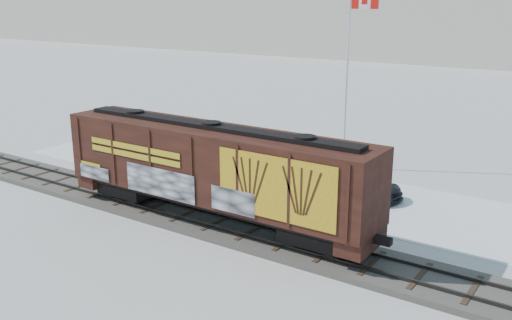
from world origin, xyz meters
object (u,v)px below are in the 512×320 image
Objects in this scene: flagpole at (347,105)px; car_dark at (360,181)px; car_white at (342,178)px; car_silver at (239,166)px; hopper_railcar at (212,167)px.

car_dark is at bearing -55.48° from flagpole.
car_white is at bearing 109.57° from car_dark.
hopper_railcar is at bearing -161.57° from car_silver.
car_silver is 7.47m from car_dark.
car_silver is 1.00× the size of car_white.
flagpole reaches higher than car_white.
hopper_railcar is 9.48m from car_dark.
car_silver is 0.90× the size of car_dark.
car_silver is at bearing 101.18° from car_white.
car_dark is (7.32, 1.50, -0.04)m from car_silver.
flagpole is (0.93, 12.70, 1.17)m from hopper_railcar.
car_white is at bearing 70.80° from hopper_railcar.
car_dark is (1.07, 0.09, -0.02)m from car_white.
car_white is (2.87, 8.23, -2.21)m from hopper_railcar.
hopper_railcar is 7.92m from car_silver.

